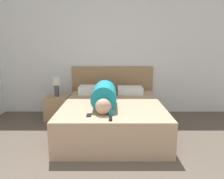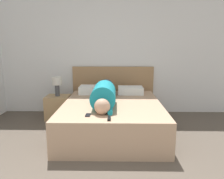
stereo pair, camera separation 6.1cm
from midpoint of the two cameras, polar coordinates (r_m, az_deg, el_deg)
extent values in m
cube|color=white|center=(4.65, -1.27, 9.83)|extent=(5.61, 0.06, 2.60)
cube|color=tan|center=(3.67, 0.52, -7.25)|extent=(1.59, 1.96, 0.50)
cube|color=#A37A51|center=(4.67, 0.62, -0.09)|extent=(1.71, 0.04, 0.99)
cube|color=tan|center=(4.45, -13.51, -4.52)|extent=(0.45, 0.41, 0.46)
cylinder|color=#4C4C51|center=(4.37, -13.71, -0.22)|extent=(0.09, 0.09, 0.22)
cylinder|color=silver|center=(4.34, -13.83, 2.20)|extent=(0.19, 0.19, 0.15)
sphere|color=tan|center=(2.97, -1.99, -4.47)|extent=(0.22, 0.22, 0.22)
cylinder|color=teal|center=(3.33, -1.66, -1.44)|extent=(0.36, 0.66, 0.36)
cylinder|color=#47567A|center=(4.05, -1.19, 0.08)|extent=(0.26, 0.79, 0.26)
cylinder|color=teal|center=(3.03, 0.12, -5.58)|extent=(0.07, 0.22, 0.07)
cube|color=white|center=(4.29, -4.67, -0.07)|extent=(0.50, 0.36, 0.15)
cube|color=white|center=(4.28, 5.24, -0.20)|extent=(0.48, 0.36, 0.13)
cube|color=black|center=(2.80, -0.14, -7.55)|extent=(0.04, 0.15, 0.02)
cube|color=black|center=(2.96, -5.72, -6.65)|extent=(0.06, 0.13, 0.01)
camera|label=1|loc=(0.03, -89.49, 0.10)|focal=35.00mm
camera|label=2|loc=(0.03, 90.51, -0.10)|focal=35.00mm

